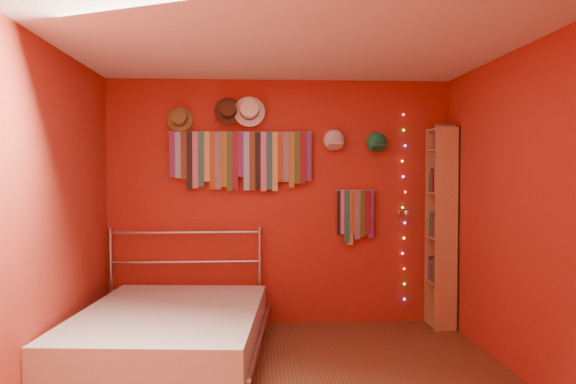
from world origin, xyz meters
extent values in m
cube|color=maroon|center=(0.00, 1.75, 1.25)|extent=(3.50, 0.02, 2.50)
cube|color=maroon|center=(1.75, 0.00, 1.25)|extent=(0.02, 3.50, 2.50)
cube|color=maroon|center=(-1.75, 0.00, 1.25)|extent=(0.02, 3.50, 2.50)
cube|color=white|center=(0.00, 0.00, 2.50)|extent=(3.50, 3.50, 0.02)
cylinder|color=#B0B1B5|center=(-0.40, 1.70, 1.96)|extent=(1.45, 0.01, 0.01)
cube|color=#411967|center=(-1.08, 1.69, 1.73)|extent=(0.06, 0.01, 0.46)
cube|color=#6797B7|center=(-1.02, 1.68, 1.73)|extent=(0.06, 0.01, 0.46)
cube|color=#4F2C1A|center=(-0.97, 1.68, 1.73)|extent=(0.06, 0.01, 0.48)
cube|color=black|center=(-0.91, 1.69, 1.68)|extent=(0.06, 0.01, 0.58)
cube|color=#AB5576|center=(-0.85, 1.68, 1.68)|extent=(0.06, 0.01, 0.57)
cube|color=#1B5F56|center=(-0.80, 1.68, 1.69)|extent=(0.06, 0.01, 0.55)
cube|color=gold|center=(-0.74, 1.69, 1.71)|extent=(0.06, 0.01, 0.50)
cube|color=brown|center=(-0.68, 1.68, 1.67)|extent=(0.06, 0.01, 0.58)
cube|color=navy|center=(-0.62, 1.68, 1.67)|extent=(0.06, 0.01, 0.58)
cube|color=brown|center=(-0.57, 1.69, 1.69)|extent=(0.06, 0.01, 0.55)
cube|color=#285220|center=(-0.51, 1.68, 1.67)|extent=(0.06, 0.01, 0.60)
cube|color=maroon|center=(-0.45, 1.68, 1.67)|extent=(0.06, 0.01, 0.58)
cube|color=#4D1861|center=(-0.40, 1.69, 1.74)|extent=(0.06, 0.01, 0.45)
cube|color=#74A8CF|center=(-0.34, 1.68, 1.67)|extent=(0.06, 0.01, 0.59)
cube|color=#493118|center=(-0.28, 1.68, 1.67)|extent=(0.06, 0.01, 0.59)
cube|color=black|center=(-0.22, 1.69, 1.68)|extent=(0.06, 0.01, 0.57)
cube|color=#BB5D91|center=(-0.17, 1.68, 1.67)|extent=(0.06, 0.01, 0.60)
cube|color=#19525A|center=(-0.11, 1.68, 1.67)|extent=(0.06, 0.01, 0.58)
cube|color=#BBB84B|center=(-0.05, 1.69, 1.67)|extent=(0.06, 0.01, 0.60)
cube|color=maroon|center=(0.00, 1.68, 1.71)|extent=(0.06, 0.01, 0.50)
cube|color=navy|center=(0.06, 1.68, 1.71)|extent=(0.06, 0.01, 0.50)
cube|color=#8C6019|center=(0.12, 1.69, 1.68)|extent=(0.06, 0.01, 0.56)
cube|color=#265020|center=(0.17, 1.68, 1.70)|extent=(0.06, 0.01, 0.52)
cube|color=maroon|center=(0.23, 1.68, 1.70)|extent=(0.06, 0.01, 0.52)
cube|color=#3B175C|center=(0.29, 1.69, 1.72)|extent=(0.06, 0.01, 0.49)
cylinder|color=#B0B1B5|center=(0.77, 1.70, 1.37)|extent=(0.40, 0.01, 0.01)
cube|color=black|center=(0.61, 1.69, 1.14)|extent=(0.06, 0.01, 0.46)
cube|color=#AF5782|center=(0.65, 1.68, 1.15)|extent=(0.06, 0.01, 0.45)
cube|color=#17524E|center=(0.68, 1.68, 1.11)|extent=(0.06, 0.01, 0.54)
cube|color=#A8AC45|center=(0.72, 1.69, 1.09)|extent=(0.06, 0.01, 0.56)
cube|color=brown|center=(0.75, 1.68, 1.15)|extent=(0.06, 0.01, 0.45)
cube|color=navy|center=(0.79, 1.68, 1.12)|extent=(0.06, 0.01, 0.50)
cube|color=olive|center=(0.83, 1.69, 1.13)|extent=(0.06, 0.01, 0.48)
cube|color=#2A451B|center=(0.86, 1.68, 1.14)|extent=(0.06, 0.01, 0.47)
cube|color=maroon|center=(0.90, 1.68, 1.15)|extent=(0.06, 0.01, 0.45)
cube|color=#411B6E|center=(0.93, 1.69, 1.13)|extent=(0.06, 0.01, 0.49)
cylinder|color=olive|center=(-1.00, 1.69, 2.09)|extent=(0.26, 0.06, 0.25)
cylinder|color=olive|center=(-1.00, 1.65, 2.10)|extent=(0.15, 0.13, 0.17)
cylinder|color=#332314|center=(-1.00, 1.67, 2.09)|extent=(0.16, 0.05, 0.16)
cylinder|color=#3F2616|center=(-0.52, 1.69, 2.17)|extent=(0.28, 0.07, 0.28)
cylinder|color=#3F2616|center=(-0.52, 1.64, 2.18)|extent=(0.17, 0.14, 0.18)
cylinder|color=black|center=(-0.52, 1.67, 2.18)|extent=(0.17, 0.06, 0.17)
cylinder|color=white|center=(-0.31, 1.69, 2.17)|extent=(0.32, 0.08, 0.31)
cylinder|color=white|center=(-0.31, 1.64, 2.18)|extent=(0.19, 0.16, 0.21)
cylinder|color=black|center=(-0.31, 1.66, 2.18)|extent=(0.19, 0.06, 0.19)
ellipsoid|color=silver|center=(0.55, 1.70, 1.89)|extent=(0.20, 0.15, 0.20)
cube|color=silver|center=(0.55, 1.58, 1.83)|extent=(0.14, 0.11, 0.06)
ellipsoid|color=#1A7547|center=(0.99, 1.70, 1.87)|extent=(0.19, 0.15, 0.19)
cube|color=#1A7547|center=(0.99, 1.58, 1.81)|extent=(0.14, 0.10, 0.06)
sphere|color=#FF3333|center=(1.27, 1.71, 2.15)|extent=(0.02, 0.02, 0.02)
sphere|color=#33FF4C|center=(1.27, 1.71, 1.99)|extent=(0.02, 0.02, 0.02)
sphere|color=#4C66FF|center=(1.29, 1.71, 1.83)|extent=(0.02, 0.02, 0.02)
sphere|color=yellow|center=(1.26, 1.71, 1.67)|extent=(0.02, 0.02, 0.02)
sphere|color=#FF4CCC|center=(1.27, 1.71, 1.51)|extent=(0.02, 0.02, 0.02)
sphere|color=#FF3333|center=(1.29, 1.71, 1.35)|extent=(0.02, 0.02, 0.02)
sphere|color=#33FF4C|center=(1.27, 1.71, 1.19)|extent=(0.02, 0.02, 0.02)
sphere|color=#4C66FF|center=(1.29, 1.71, 1.04)|extent=(0.02, 0.02, 0.02)
sphere|color=yellow|center=(1.28, 1.71, 0.88)|extent=(0.02, 0.02, 0.02)
sphere|color=#FF4CCC|center=(1.27, 1.71, 0.72)|extent=(0.02, 0.02, 0.02)
sphere|color=#FF3333|center=(1.29, 1.71, 0.56)|extent=(0.02, 0.02, 0.02)
sphere|color=#33FF4C|center=(1.29, 1.71, 0.40)|extent=(0.02, 0.02, 0.02)
sphere|color=#4C66FF|center=(1.29, 1.71, 0.24)|extent=(0.02, 0.02, 0.02)
cylinder|color=#B0B1B5|center=(1.24, 1.73, 1.14)|extent=(0.04, 0.03, 0.04)
cylinder|color=#B0B1B5|center=(1.24, 1.60, 1.17)|extent=(0.02, 0.28, 0.09)
sphere|color=white|center=(1.24, 1.46, 1.16)|extent=(0.08, 0.08, 0.08)
cube|color=#A96F4C|center=(1.62, 1.37, 1.00)|extent=(0.24, 0.02, 2.00)
cube|color=#A96F4C|center=(1.62, 1.69, 1.00)|extent=(0.24, 0.02, 2.00)
cube|color=#A96F4C|center=(1.74, 1.53, 1.00)|extent=(0.02, 0.34, 2.00)
cube|color=#A96F4C|center=(1.62, 1.53, 0.02)|extent=(0.24, 0.32, 0.02)
cube|color=#A96F4C|center=(1.62, 1.53, 0.45)|extent=(0.24, 0.32, 0.02)
cube|color=#A96F4C|center=(1.62, 1.53, 0.90)|extent=(0.24, 0.32, 0.02)
cube|color=#A96F4C|center=(1.62, 1.53, 1.35)|extent=(0.24, 0.32, 0.02)
cube|color=#A96F4C|center=(1.62, 1.53, 1.78)|extent=(0.24, 0.32, 0.02)
cube|color=#A96F4C|center=(1.62, 1.53, 1.98)|extent=(0.24, 0.32, 0.02)
cylinder|color=#B0B1B5|center=(-1.69, 1.65, 0.50)|extent=(0.04, 0.04, 1.01)
cylinder|color=#B0B1B5|center=(-0.21, 1.65, 0.50)|extent=(0.04, 0.04, 1.01)
cylinder|color=#B0B1B5|center=(-0.95, 1.65, 0.37)|extent=(1.49, 0.03, 0.03)
cylinder|color=#B0B1B5|center=(-0.95, 1.65, 0.66)|extent=(1.49, 0.03, 0.03)
cylinder|color=#B0B1B5|center=(-0.95, 1.65, 0.96)|extent=(1.49, 0.03, 0.03)
cube|color=beige|center=(-0.95, 0.59, 0.23)|extent=(1.60, 2.13, 0.40)
cylinder|color=#B0B1B5|center=(-1.69, 0.59, 0.21)|extent=(0.21, 2.01, 0.03)
cylinder|color=#B0B1B5|center=(-0.21, 0.59, 0.21)|extent=(0.21, 2.01, 0.03)
camera|label=1|loc=(-0.24, -3.99, 1.56)|focal=35.00mm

